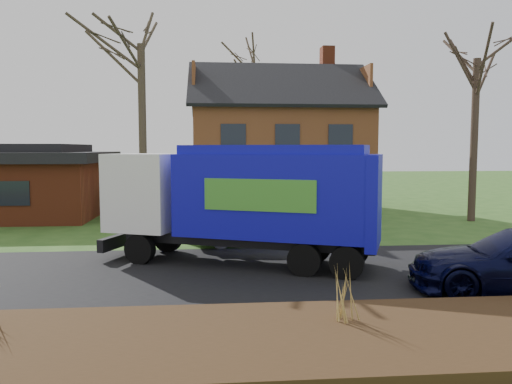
{
  "coord_description": "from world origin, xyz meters",
  "views": [
    {
      "loc": [
        -1.64,
        -13.6,
        3.49
      ],
      "look_at": [
        -0.21,
        2.5,
        2.07
      ],
      "focal_mm": 35.0,
      "sensor_mm": 36.0,
      "label": 1
    }
  ],
  "objects": [
    {
      "name": "ground",
      "position": [
        0.0,
        0.0,
        0.0
      ],
      "size": [
        120.0,
        120.0,
        0.0
      ],
      "primitive_type": "plane",
      "color": "#294E1A",
      "rests_on": "ground"
    },
    {
      "name": "road",
      "position": [
        0.0,
        0.0,
        0.01
      ],
      "size": [
        80.0,
        7.0,
        0.02
      ],
      "primitive_type": "cube",
      "color": "black",
      "rests_on": "ground"
    },
    {
      "name": "mulch_verge",
      "position": [
        0.0,
        -5.3,
        0.15
      ],
      "size": [
        80.0,
        3.5,
        0.3
      ],
      "primitive_type": "cube",
      "color": "#312110",
      "rests_on": "ground"
    },
    {
      "name": "main_house",
      "position": [
        1.49,
        13.91,
        4.03
      ],
      "size": [
        12.95,
        8.95,
        9.26
      ],
      "color": "beige",
      "rests_on": "ground"
    },
    {
      "name": "ranch_house",
      "position": [
        -12.0,
        13.0,
        1.81
      ],
      "size": [
        9.8,
        8.2,
        3.7
      ],
      "color": "brown",
      "rests_on": "ground"
    },
    {
      "name": "garbage_truck",
      "position": [
        -0.64,
        1.21,
        2.07
      ],
      "size": [
        8.59,
        5.21,
        3.59
      ],
      "rotation": [
        0.0,
        0.0,
        -0.38
      ],
      "color": "black",
      "rests_on": "ground"
    },
    {
      "name": "silver_sedan",
      "position": [
        -0.06,
        4.38,
        0.77
      ],
      "size": [
        4.87,
        2.33,
        1.54
      ],
      "primitive_type": "imported",
      "rotation": [
        0.0,
        0.0,
        1.73
      ],
      "color": "#B0B2B8",
      "rests_on": "ground"
    },
    {
      "name": "tree_front_west",
      "position": [
        -4.51,
        7.76,
        8.92
      ],
      "size": [
        3.64,
        3.64,
        10.83
      ],
      "color": "#3F3426",
      "rests_on": "ground"
    },
    {
      "name": "tree_front_east",
      "position": [
        10.83,
        9.23,
        8.95
      ],
      "size": [
        3.96,
        3.96,
        11.0
      ],
      "color": "#3D2E25",
      "rests_on": "ground"
    },
    {
      "name": "tree_back",
      "position": [
        1.62,
        23.42,
        10.36
      ],
      "size": [
        3.92,
        3.92,
        12.42
      ],
      "color": "#3F3126",
      "rests_on": "ground"
    },
    {
      "name": "grass_clump_mid",
      "position": [
        0.73,
        -4.73,
        0.83
      ],
      "size": [
        0.38,
        0.31,
        1.06
      ],
      "color": "#A78B49",
      "rests_on": "mulch_verge"
    }
  ]
}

